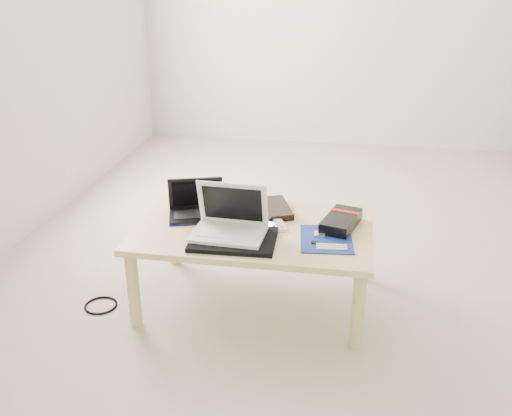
% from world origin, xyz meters
% --- Properties ---
extents(ground, '(4.00, 4.00, 0.00)m').
position_xyz_m(ground, '(0.00, 0.00, 0.00)').
color(ground, '#C2B39D').
rests_on(ground, ground).
extents(coffee_table, '(1.10, 0.70, 0.40)m').
position_xyz_m(coffee_table, '(-0.50, -0.79, 0.35)').
color(coffee_table, tan).
rests_on(coffee_table, ground).
extents(book, '(0.39, 0.36, 0.03)m').
position_xyz_m(book, '(-0.52, -0.63, 0.42)').
color(book, black).
rests_on(book, coffee_table).
extents(netbook, '(0.31, 0.26, 0.19)m').
position_xyz_m(netbook, '(-0.80, -0.72, 0.44)').
color(netbook, black).
rests_on(netbook, coffee_table).
extents(tablet, '(0.29, 0.26, 0.01)m').
position_xyz_m(tablet, '(-0.52, -0.80, 0.41)').
color(tablet, black).
rests_on(tablet, coffee_table).
extents(remote, '(0.11, 0.21, 0.02)m').
position_xyz_m(remote, '(-0.40, -0.74, 0.41)').
color(remote, silver).
rests_on(remote, coffee_table).
extents(neoprene_sleeve, '(0.38, 0.29, 0.02)m').
position_xyz_m(neoprene_sleeve, '(-0.56, -0.97, 0.41)').
color(neoprene_sleeve, black).
rests_on(neoprene_sleeve, coffee_table).
extents(white_laptop, '(0.33, 0.24, 0.23)m').
position_xyz_m(white_laptop, '(-0.59, -0.92, 0.47)').
color(white_laptop, silver).
rests_on(white_laptop, neoprene_sleeve).
extents(motherboard, '(0.26, 0.31, 0.01)m').
position_xyz_m(motherboard, '(-0.16, -0.88, 0.40)').
color(motherboard, navy).
rests_on(motherboard, coffee_table).
extents(gpu_box, '(0.20, 0.29, 0.06)m').
position_xyz_m(gpu_box, '(-0.10, -0.73, 0.43)').
color(gpu_box, black).
rests_on(gpu_box, coffee_table).
extents(cable_coil, '(0.12, 0.12, 0.01)m').
position_xyz_m(cable_coil, '(-0.70, -0.75, 0.41)').
color(cable_coil, black).
rests_on(cable_coil, coffee_table).
extents(floor_cable_coil, '(0.16, 0.16, 0.01)m').
position_xyz_m(floor_cable_coil, '(-1.23, -0.99, 0.01)').
color(floor_cable_coil, black).
rests_on(floor_cable_coil, ground).
extents(floor_cable_trail, '(0.14, 0.30, 0.01)m').
position_xyz_m(floor_cable_trail, '(-1.11, -0.91, 0.00)').
color(floor_cable_trail, black).
rests_on(floor_cable_trail, ground).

